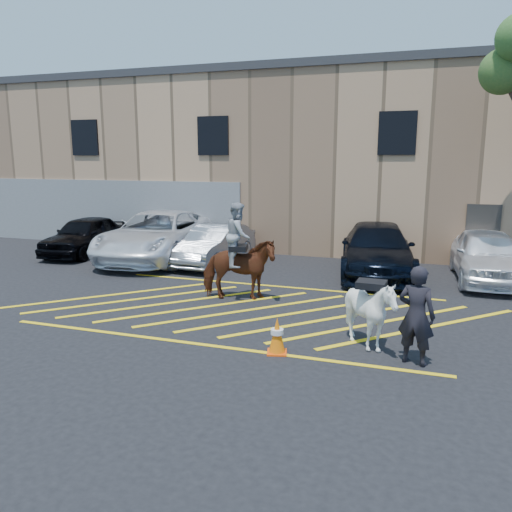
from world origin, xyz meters
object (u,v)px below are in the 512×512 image
(car_white_suv, at_px, (487,255))
(saddled_white, at_px, (370,312))
(car_silver_sedan, at_px, (214,245))
(traffic_cone, at_px, (277,335))
(car_black_suv, at_px, (85,235))
(handler, at_px, (416,315))
(car_blue_suv, at_px, (377,250))
(mounted_bay, at_px, (239,261))
(car_white_pickup, at_px, (158,235))

(car_white_suv, xyz_separation_m, saddled_white, (-2.84, -6.86, -0.05))
(car_silver_sedan, height_order, traffic_cone, car_silver_sedan)
(car_white_suv, distance_m, traffic_cone, 8.92)
(car_black_suv, bearing_deg, handler, -34.12)
(car_silver_sedan, relative_size, handler, 2.27)
(handler, height_order, traffic_cone, handler)
(car_black_suv, relative_size, car_blue_suv, 0.79)
(car_black_suv, xyz_separation_m, handler, (12.61, -7.11, 0.19))
(mounted_bay, bearing_deg, traffic_cone, -58.34)
(car_silver_sedan, xyz_separation_m, car_white_suv, (8.98, 0.34, 0.10))
(car_blue_suv, height_order, traffic_cone, car_blue_suv)
(car_black_suv, relative_size, car_white_suv, 0.93)
(car_white_pickup, distance_m, car_white_suv, 11.33)
(car_white_pickup, bearing_deg, handler, -42.67)
(car_blue_suv, bearing_deg, car_black_suv, 173.36)
(car_black_suv, xyz_separation_m, car_blue_suv, (11.26, 0.15, 0.06))
(car_black_suv, height_order, car_blue_suv, car_blue_suv)
(car_white_suv, distance_m, handler, 7.61)
(car_white_suv, distance_m, saddled_white, 7.43)
(mounted_bay, bearing_deg, saddled_white, -33.61)
(saddled_white, bearing_deg, car_white_pickup, 141.88)
(car_black_suv, relative_size, handler, 2.34)
(car_silver_sedan, bearing_deg, car_white_suv, 5.91)
(traffic_cone, bearing_deg, mounted_bay, 121.66)
(handler, bearing_deg, car_white_suv, -87.66)
(car_white_pickup, bearing_deg, mounted_bay, -46.57)
(saddled_white, relative_size, traffic_cone, 2.04)
(car_white_pickup, height_order, car_blue_suv, car_white_pickup)
(car_silver_sedan, bearing_deg, car_blue_suv, 6.32)
(saddled_white, bearing_deg, car_white_suv, 67.53)
(car_silver_sedan, xyz_separation_m, traffic_cone, (4.47, -7.34, -0.33))
(mounted_bay, bearing_deg, handler, -32.81)
(car_black_suv, xyz_separation_m, car_silver_sedan, (5.59, -0.10, -0.05))
(saddled_white, height_order, traffic_cone, saddled_white)
(car_blue_suv, relative_size, mounted_bay, 2.12)
(car_black_suv, bearing_deg, car_blue_suv, -3.91)
(car_silver_sedan, distance_m, car_white_suv, 8.99)
(car_black_suv, xyz_separation_m, mounted_bay, (8.03, -4.16, 0.31))
(car_blue_suv, height_order, saddled_white, car_blue_suv)
(car_blue_suv, bearing_deg, car_silver_sedan, 175.16)
(car_black_suv, relative_size, mounted_bay, 1.67)
(saddled_white, bearing_deg, mounted_bay, 146.39)
(handler, relative_size, saddled_white, 1.26)
(car_white_pickup, height_order, traffic_cone, car_white_pickup)
(car_white_suv, bearing_deg, saddled_white, -114.94)
(traffic_cone, bearing_deg, car_white_pickup, 132.32)
(car_silver_sedan, relative_size, car_blue_suv, 0.76)
(car_black_suv, height_order, car_silver_sedan, car_black_suv)
(car_black_suv, height_order, mounted_bay, mounted_bay)
(car_silver_sedan, bearing_deg, mounted_bay, -55.22)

